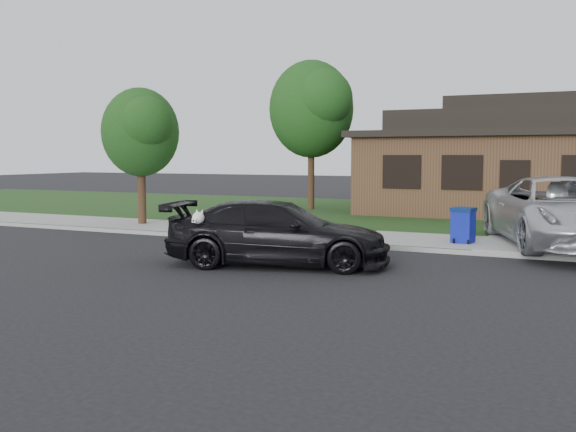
% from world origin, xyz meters
% --- Properties ---
extents(ground, '(120.00, 120.00, 0.00)m').
position_xyz_m(ground, '(0.00, 0.00, 0.00)').
color(ground, black).
rests_on(ground, ground).
extents(sidewalk, '(60.00, 3.00, 0.12)m').
position_xyz_m(sidewalk, '(0.00, 5.00, 0.06)').
color(sidewalk, gray).
rests_on(sidewalk, ground).
extents(curb, '(60.00, 0.12, 0.12)m').
position_xyz_m(curb, '(0.00, 3.50, 0.06)').
color(curb, gray).
rests_on(curb, ground).
extents(lawn, '(60.00, 13.00, 0.13)m').
position_xyz_m(lawn, '(0.00, 13.00, 0.07)').
color(lawn, '#193814').
rests_on(lawn, ground).
extents(driveway, '(4.50, 13.00, 0.14)m').
position_xyz_m(driveway, '(6.00, 10.00, 0.07)').
color(driveway, gray).
rests_on(driveway, ground).
extents(sedan, '(5.30, 3.19, 1.44)m').
position_xyz_m(sedan, '(0.03, 0.22, 0.72)').
color(sedan, black).
rests_on(sedan, ground).
extents(minivan, '(4.80, 6.93, 1.76)m').
position_xyz_m(minivan, '(5.73, 5.07, 1.02)').
color(minivan, silver).
rests_on(minivan, driveway).
extents(recycling_bin, '(0.65, 0.65, 0.94)m').
position_xyz_m(recycling_bin, '(3.30, 4.82, 0.60)').
color(recycling_bin, '#0D1999').
rests_on(recycling_bin, sidewalk).
extents(house, '(12.60, 8.60, 4.65)m').
position_xyz_m(house, '(4.00, 15.00, 2.13)').
color(house, '#422B1C').
rests_on(house, ground).
extents(tree_0, '(3.78, 3.60, 6.34)m').
position_xyz_m(tree_0, '(-4.34, 12.88, 4.48)').
color(tree_0, '#332114').
rests_on(tree_0, ground).
extents(tree_2, '(2.73, 2.60, 4.59)m').
position_xyz_m(tree_2, '(-7.38, 5.11, 3.27)').
color(tree_2, '#332114').
rests_on(tree_2, ground).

